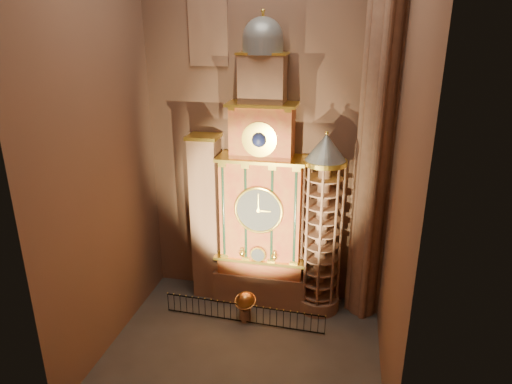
% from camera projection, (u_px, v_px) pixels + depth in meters
% --- Properties ---
extents(floor, '(14.00, 14.00, 0.00)m').
position_uv_depth(floor, '(243.00, 349.00, 23.92)').
color(floor, '#383330').
rests_on(floor, ground).
extents(wall_back, '(22.00, 0.00, 22.00)m').
position_uv_depth(wall_back, '(266.00, 120.00, 25.69)').
color(wall_back, brown).
rests_on(wall_back, floor).
extents(wall_left, '(0.00, 22.00, 22.00)m').
position_uv_depth(wall_left, '(97.00, 138.00, 21.53)').
color(wall_left, brown).
rests_on(wall_left, floor).
extents(wall_right, '(0.00, 22.00, 22.00)m').
position_uv_depth(wall_right, '(405.00, 154.00, 18.82)').
color(wall_right, brown).
rests_on(wall_right, floor).
extents(astronomical_clock, '(5.60, 2.41, 16.70)m').
position_uv_depth(astronomical_clock, '(262.00, 198.00, 26.21)').
color(astronomical_clock, '#8C634C').
rests_on(astronomical_clock, floor).
extents(portrait_tower, '(1.80, 1.60, 10.20)m').
position_uv_depth(portrait_tower, '(207.00, 217.00, 27.41)').
color(portrait_tower, '#8C634C').
rests_on(portrait_tower, floor).
extents(stair_turret, '(2.50, 2.50, 10.80)m').
position_uv_depth(stair_turret, '(322.00, 227.00, 25.77)').
color(stair_turret, '#8C634C').
rests_on(stair_turret, floor).
extents(gothic_pier, '(2.04, 2.04, 22.00)m').
position_uv_depth(gothic_pier, '(378.00, 128.00, 23.60)').
color(gothic_pier, '#8C634C').
rests_on(gothic_pier, floor).
extents(stained_glass_window, '(2.20, 0.14, 5.20)m').
position_uv_depth(stained_glass_window, '(208.00, 16.00, 24.36)').
color(stained_glass_window, navy).
rests_on(stained_glass_window, wall_back).
extents(celestial_globe, '(1.37, 1.31, 1.80)m').
position_uv_depth(celestial_globe, '(245.00, 304.00, 25.97)').
color(celestial_globe, '#8C634C').
rests_on(celestial_globe, floor).
extents(iron_railing, '(9.23, 0.42, 1.16)m').
position_uv_depth(iron_railing, '(243.00, 313.00, 25.87)').
color(iron_railing, black).
rests_on(iron_railing, floor).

